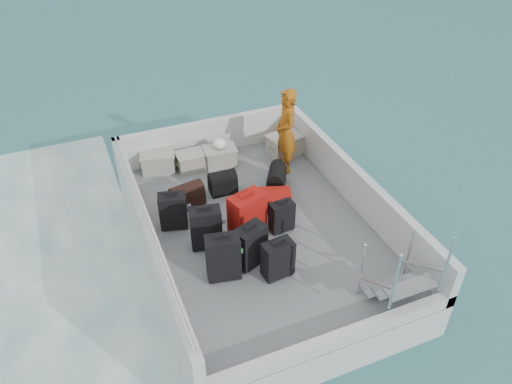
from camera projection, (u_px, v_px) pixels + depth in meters
ground at (258, 255)px, 8.36m from camera, size 160.00×160.00×0.00m
ferry_hull at (258, 242)px, 8.18m from camera, size 3.60×5.00×0.60m
deck at (258, 227)px, 7.99m from camera, size 3.30×4.70×0.02m
deck_fittings at (287, 216)px, 7.63m from camera, size 3.60×5.00×0.90m
suitcase_0 at (223, 258)px, 6.91m from camera, size 0.51×0.35×0.73m
suitcase_1 at (206, 228)px, 7.43m from camera, size 0.51×0.35×0.69m
suitcase_2 at (173, 211)px, 7.82m from camera, size 0.48×0.35×0.62m
suitcase_4 at (251, 246)px, 7.14m from camera, size 0.52×0.42×0.67m
suitcase_5 at (247, 215)px, 7.64m from camera, size 0.61×0.47×0.74m
suitcase_6 at (278, 260)px, 6.97m from camera, size 0.45×0.29×0.60m
suitcase_7 at (282, 217)px, 7.78m from camera, size 0.39×0.24×0.53m
suitcase_8 at (271, 200)px, 8.34m from camera, size 0.76×0.62×0.26m
duffel_0 at (187, 197)px, 8.36m from camera, size 0.60×0.40×0.32m
duffel_1 at (223, 184)px, 8.65m from camera, size 0.47×0.31×0.32m
duffel_2 at (277, 180)px, 8.76m from camera, size 0.54×0.62×0.32m
crate_0 at (158, 162)px, 9.17m from camera, size 0.66×0.53×0.35m
crate_1 at (192, 162)px, 9.22m from camera, size 0.52×0.36×0.31m
crate_2 at (220, 157)px, 9.33m from camera, size 0.59×0.43×0.34m
crate_3 at (285, 145)px, 9.63m from camera, size 0.68×0.53×0.37m
yellow_bag at (272, 141)px, 9.92m from camera, size 0.28×0.26×0.22m
white_bag at (220, 145)px, 9.18m from camera, size 0.24×0.24×0.18m
passenger at (286, 132)px, 8.84m from camera, size 0.47×0.64×1.60m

